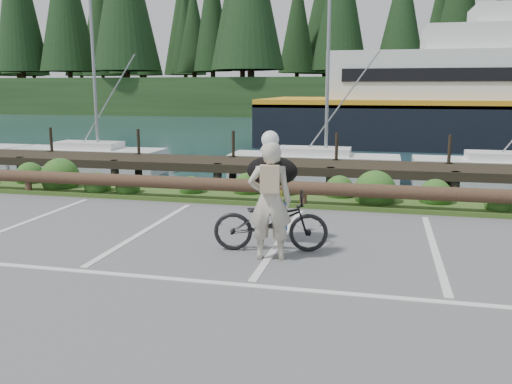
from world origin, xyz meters
TOP-DOWN VIEW (x-y plane):
  - ground at (0.00, 0.00)m, footprint 72.00×72.00m
  - harbor_backdrop at (0.39, 78.47)m, footprint 170.00×160.00m
  - vegetation_strip at (0.00, 5.30)m, footprint 34.00×1.60m
  - log_rail at (0.00, 4.60)m, footprint 32.00×0.30m
  - bicycle at (-0.05, 1.26)m, footprint 1.96×0.96m
  - cyclist at (0.02, 0.83)m, footprint 0.74×0.55m
  - dog at (-0.15, 1.85)m, footprint 0.58×0.95m

SIDE VIEW (x-z plane):
  - harbor_backdrop at x=0.39m, z-range -15.00..15.00m
  - ground at x=0.00m, z-range 0.00..0.00m
  - log_rail at x=0.00m, z-range -0.30..0.30m
  - vegetation_strip at x=0.00m, z-range 0.00..0.10m
  - bicycle at x=-0.05m, z-range 0.00..0.98m
  - cyclist at x=0.02m, z-range 0.00..1.86m
  - dog at x=-0.15m, z-range 0.98..1.50m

